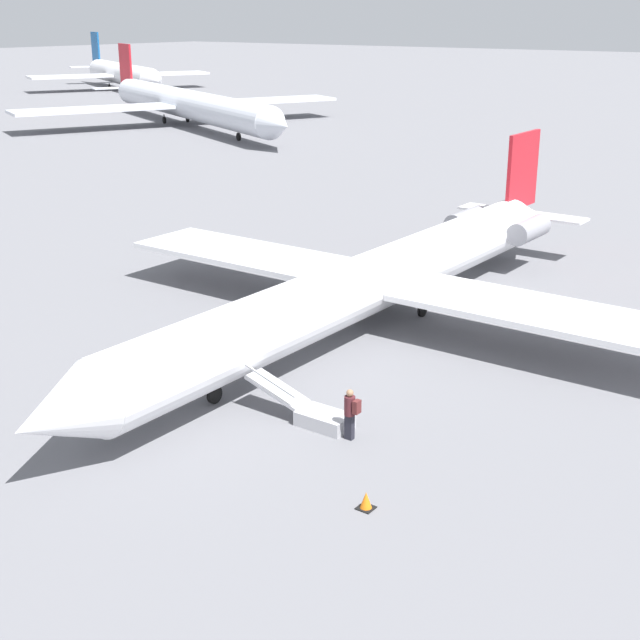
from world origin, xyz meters
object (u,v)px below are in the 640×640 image
(airplane_taxiing_distant, at_px, (121,74))
(airplane_far_right, at_px, (186,104))
(airplane_main, at_px, (378,279))
(passenger, at_px, (351,411))
(boarding_stairs, at_px, (315,413))

(airplane_taxiing_distant, bearing_deg, airplane_far_right, -7.61)
(airplane_main, height_order, airplane_far_right, airplane_far_right)
(airplane_taxiing_distant, height_order, passenger, airplane_taxiing_distant)
(boarding_stairs, bearing_deg, passenger, 171.08)
(boarding_stairs, bearing_deg, airplane_main, -68.83)
(airplane_far_right, distance_m, airplane_taxiing_distant, 56.85)
(airplane_far_right, xyz_separation_m, airplane_taxiing_distant, (-31.76, -47.15, 0.21))
(airplane_main, bearing_deg, airplane_far_right, -129.53)
(airplane_main, xyz_separation_m, passenger, (10.17, 5.54, -1.05))
(airplane_main, relative_size, passenger, 20.72)
(airplane_far_right, relative_size, airplane_taxiing_distant, 1.25)
(airplane_far_right, height_order, passenger, airplane_far_right)
(airplane_taxiing_distant, distance_m, boarding_stairs, 141.76)
(airplane_taxiing_distant, relative_size, boarding_stairs, 9.86)
(airplane_taxiing_distant, relative_size, passenger, 22.79)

